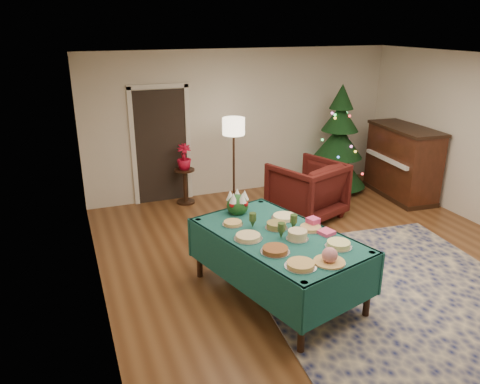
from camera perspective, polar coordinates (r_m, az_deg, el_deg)
name	(u,v)px	position (r m, az deg, el deg)	size (l,w,h in m)	color
room_shell	(347,176)	(5.94, 12.94, 1.93)	(7.00, 7.00, 7.00)	#593319
doorway	(161,143)	(8.55, -9.59, 5.90)	(1.08, 0.04, 2.16)	black
rug	(412,310)	(5.92, 20.26, -13.36)	(3.20, 4.20, 0.02)	#141C4B
buffet_table	(278,247)	(5.56, 4.67, -6.70)	(1.75, 2.34, 0.81)	black
platter_0	(301,265)	(4.82, 7.41, -8.80)	(0.33, 0.33, 0.05)	silver
platter_1	(330,257)	(4.91, 10.87, -7.78)	(0.33, 0.33, 0.18)	silver
platter_2	(339,245)	(5.28, 11.92, -6.29)	(0.30, 0.30, 0.07)	silver
platter_3	(275,250)	(5.07, 4.32, -7.08)	(0.32, 0.32, 0.06)	silver
platter_4	(297,235)	(5.37, 7.01, -5.25)	(0.26, 0.26, 0.11)	silver
platter_5	(311,228)	(5.65, 8.59, -4.38)	(0.29, 0.29, 0.05)	silver
platter_6	(248,237)	(5.35, 0.99, -5.52)	(0.33, 0.33, 0.06)	silver
platter_7	(276,226)	(5.63, 4.46, -4.11)	(0.27, 0.27, 0.08)	silver
platter_8	(284,217)	(5.92, 5.43, -3.04)	(0.33, 0.33, 0.05)	silver
platter_9	(233,223)	(5.71, -0.89, -3.84)	(0.26, 0.26, 0.05)	silver
goblet_0	(253,220)	(5.61, 1.56, -3.43)	(0.09, 0.09, 0.19)	#2D471E
goblet_1	(294,222)	(5.59, 6.55, -3.62)	(0.09, 0.09, 0.19)	#2D471E
goblet_2	(281,230)	(5.36, 5.06, -4.66)	(0.09, 0.09, 0.19)	#2D471E
napkin_stack	(326,232)	(5.57, 10.48, -4.85)	(0.16, 0.16, 0.04)	#FA4577
gift_box	(313,222)	(5.73, 8.88, -3.65)	(0.13, 0.13, 0.11)	#CF3971
centerpiece	(238,203)	(6.02, -0.30, -1.32)	(0.29, 0.29, 0.34)	#1E4C1E
armchair	(307,187)	(7.93, 8.17, 0.61)	(1.04, 0.97, 1.07)	#41100D
floor_lamp	(234,132)	(8.12, -0.78, 7.35)	(0.39, 0.39, 1.60)	#A57F3F
side_table	(185,187)	(8.58, -6.69, 0.65)	(0.36, 0.36, 0.65)	black
potted_plant	(184,162)	(8.44, -6.81, 3.61)	(0.26, 0.46, 0.26)	#B70D28
christmas_tree	(339,144)	(9.26, 11.93, 5.78)	(1.23, 1.23, 2.07)	black
piano	(402,163)	(9.30, 19.17, 3.38)	(0.84, 1.60, 1.34)	black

